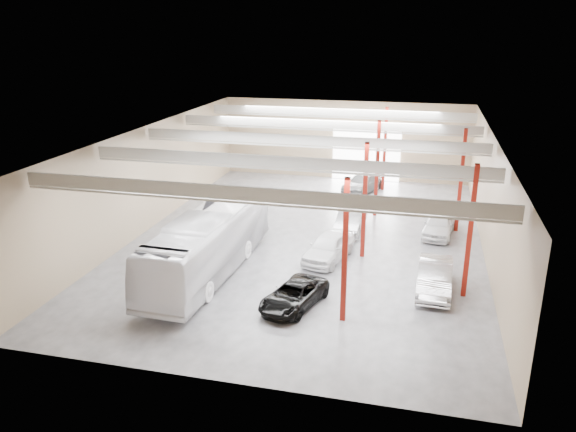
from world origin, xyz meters
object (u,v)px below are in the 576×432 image
at_px(coach_bus, 209,243).
at_px(car_row_c, 363,183).
at_px(car_right_far, 439,224).
at_px(car_row_a, 329,247).
at_px(car_right_near, 435,277).
at_px(car_row_b, 351,220).
at_px(black_sedan, 294,295).

height_order(coach_bus, car_row_c, coach_bus).
relative_size(car_row_c, car_right_far, 1.15).
relative_size(car_row_a, car_right_near, 0.97).
xyz_separation_m(car_row_a, car_row_c, (0.31, 15.00, -0.07)).
bearing_deg(car_row_b, car_row_a, -94.59).
distance_m(coach_bus, car_right_near, 12.39).
relative_size(car_row_b, car_right_far, 1.04).
bearing_deg(car_row_b, black_sedan, -94.21).
bearing_deg(car_row_b, car_right_near, -53.64).
xyz_separation_m(car_row_a, car_row_b, (0.60, 5.20, -0.05)).
distance_m(car_row_a, car_row_b, 5.24).
bearing_deg(car_row_b, car_right_far, 7.71).
height_order(black_sedan, car_row_a, car_row_a).
bearing_deg(car_row_c, car_right_near, -52.94).
bearing_deg(coach_bus, car_right_near, 4.34).
distance_m(car_row_b, car_row_c, 9.80).
bearing_deg(coach_bus, car_right_far, 37.87).
bearing_deg(car_right_near, black_sedan, -151.58).
relative_size(car_right_near, car_right_far, 1.09).
bearing_deg(coach_bus, car_row_c, 72.32).
bearing_deg(car_right_far, car_row_a, -130.22).
height_order(coach_bus, car_right_far, coach_bus).
height_order(car_row_a, car_row_b, car_row_a).
bearing_deg(car_row_c, coach_bus, -90.52).
bearing_deg(car_right_near, car_right_far, 89.82).
xyz_separation_m(car_row_b, car_right_far, (5.80, 0.58, -0.00)).
distance_m(coach_bus, car_row_c, 19.54).
distance_m(black_sedan, car_right_near, 7.57).
bearing_deg(car_right_near, coach_bus, -175.83).
distance_m(black_sedan, car_right_far, 13.95).
height_order(car_row_a, car_row_c, car_row_a).
relative_size(black_sedan, car_row_a, 0.93).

